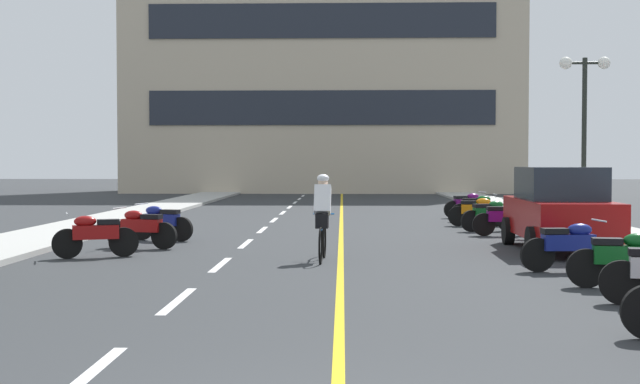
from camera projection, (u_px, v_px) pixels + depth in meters
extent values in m
plane|color=#2D3033|center=(334.00, 222.00, 26.27)|extent=(140.00, 140.00, 0.00)
cube|color=#A8A8A3|center=(135.00, 214.00, 29.46)|extent=(2.40, 72.00, 0.12)
cube|color=#A8A8A3|center=(537.00, 215.00, 29.06)|extent=(2.40, 72.00, 0.12)
cube|color=silver|center=(88.00, 375.00, 7.34)|extent=(0.14, 2.20, 0.01)
cube|color=silver|center=(178.00, 301.00, 11.34)|extent=(0.14, 2.20, 0.01)
cube|color=silver|center=(221.00, 265.00, 15.33)|extent=(0.14, 2.20, 0.01)
cube|color=silver|center=(246.00, 244.00, 19.33)|extent=(0.14, 2.20, 0.01)
cube|color=silver|center=(262.00, 230.00, 23.32)|extent=(0.14, 2.20, 0.01)
cube|color=silver|center=(274.00, 220.00, 27.32)|extent=(0.14, 2.20, 0.01)
cube|color=silver|center=(283.00, 213.00, 31.32)|extent=(0.14, 2.20, 0.01)
cube|color=silver|center=(290.00, 207.00, 35.31)|extent=(0.14, 2.20, 0.01)
cube|color=silver|center=(295.00, 203.00, 39.31)|extent=(0.14, 2.20, 0.01)
cube|color=silver|center=(299.00, 199.00, 43.30)|extent=(0.14, 2.20, 0.01)
cube|color=silver|center=(303.00, 196.00, 47.30)|extent=(0.14, 2.20, 0.01)
cube|color=silver|center=(306.00, 193.00, 51.30)|extent=(0.14, 2.20, 0.01)
cube|color=gold|center=(341.00, 216.00, 29.26)|extent=(0.12, 66.00, 0.01)
cube|color=#BCAD93|center=(323.00, 58.00, 54.02)|extent=(25.24, 8.13, 17.63)
cube|color=#1E232D|center=(321.00, 108.00, 50.03)|extent=(21.20, 0.10, 2.12)
cube|color=#1E232D|center=(321.00, 21.00, 49.84)|extent=(21.20, 0.10, 2.12)
cylinder|color=black|center=(584.00, 141.00, 23.73)|extent=(0.14, 0.14, 4.83)
cylinder|color=black|center=(585.00, 63.00, 23.65)|extent=(1.10, 0.08, 0.08)
sphere|color=white|center=(566.00, 63.00, 23.66)|extent=(0.36, 0.36, 0.36)
sphere|color=white|center=(604.00, 63.00, 23.63)|extent=(0.36, 0.36, 0.36)
cylinder|color=black|center=(508.00, 231.00, 19.17)|extent=(0.24, 0.65, 0.64)
cylinder|color=black|center=(582.00, 231.00, 19.08)|extent=(0.24, 0.65, 0.64)
cylinder|color=black|center=(533.00, 242.00, 16.37)|extent=(0.24, 0.65, 0.64)
cylinder|color=black|center=(619.00, 243.00, 16.28)|extent=(0.24, 0.65, 0.64)
cube|color=maroon|center=(559.00, 218.00, 17.71)|extent=(1.81, 4.24, 0.80)
cube|color=#1E2833|center=(560.00, 183.00, 17.68)|extent=(1.62, 2.24, 0.70)
cylinder|color=black|center=(622.00, 283.00, 11.01)|extent=(0.61, 0.25, 0.60)
cylinder|color=black|center=(586.00, 268.00, 12.50)|extent=(0.61, 0.19, 0.60)
cube|color=#0C4C19|center=(624.00, 255.00, 12.39)|extent=(0.93, 0.42, 0.28)
ellipsoid|color=#0C4C19|center=(638.00, 240.00, 12.35)|extent=(0.47, 0.31, 0.22)
cube|color=black|center=(607.00, 241.00, 12.43)|extent=(0.47, 0.31, 0.10)
cylinder|color=black|center=(599.00, 255.00, 14.38)|extent=(0.61, 0.16, 0.60)
cylinder|color=black|center=(538.00, 255.00, 14.30)|extent=(0.61, 0.16, 0.60)
cube|color=navy|center=(568.00, 242.00, 14.33)|extent=(0.92, 0.37, 0.28)
ellipsoid|color=navy|center=(580.00, 230.00, 14.34)|extent=(0.46, 0.28, 0.22)
cube|color=black|center=(555.00, 231.00, 14.30)|extent=(0.46, 0.28, 0.10)
cylinder|color=silver|center=(599.00, 220.00, 14.36)|extent=(0.09, 0.60, 0.03)
cylinder|color=black|center=(67.00, 244.00, 16.29)|extent=(0.60, 0.30, 0.60)
cylinder|color=black|center=(124.00, 242.00, 16.64)|extent=(0.60, 0.30, 0.60)
cube|color=maroon|center=(96.00, 232.00, 16.46)|extent=(0.94, 0.57, 0.28)
ellipsoid|color=maroon|center=(85.00, 221.00, 16.39)|extent=(0.50, 0.38, 0.22)
cube|color=black|center=(108.00, 222.00, 16.53)|extent=(0.50, 0.38, 0.10)
cylinder|color=silver|center=(67.00, 214.00, 16.27)|extent=(0.23, 0.57, 0.03)
cylinder|color=black|center=(120.00, 235.00, 18.36)|extent=(0.61, 0.25, 0.60)
cylinder|color=black|center=(164.00, 236.00, 18.06)|extent=(0.61, 0.25, 0.60)
cube|color=maroon|center=(142.00, 225.00, 18.20)|extent=(0.94, 0.50, 0.28)
ellipsoid|color=maroon|center=(133.00, 215.00, 18.25)|extent=(0.49, 0.34, 0.22)
cube|color=black|center=(152.00, 217.00, 18.13)|extent=(0.49, 0.34, 0.10)
cylinder|color=silver|center=(119.00, 208.00, 18.34)|extent=(0.18, 0.59, 0.03)
cylinder|color=black|center=(142.00, 228.00, 20.22)|extent=(0.60, 0.27, 0.60)
cylinder|color=black|center=(181.00, 229.00, 19.87)|extent=(0.60, 0.27, 0.60)
cube|color=navy|center=(161.00, 220.00, 20.04)|extent=(0.94, 0.53, 0.28)
ellipsoid|color=navy|center=(154.00, 211.00, 20.09)|extent=(0.49, 0.36, 0.22)
cube|color=black|center=(170.00, 212.00, 19.95)|extent=(0.49, 0.36, 0.10)
cylinder|color=silver|center=(141.00, 204.00, 20.20)|extent=(0.21, 0.58, 0.03)
cylinder|color=black|center=(525.00, 224.00, 21.39)|extent=(0.60, 0.13, 0.60)
cylinder|color=black|center=(484.00, 225.00, 21.36)|extent=(0.60, 0.13, 0.60)
cube|color=#590C59|center=(505.00, 216.00, 21.36)|extent=(0.91, 0.33, 0.28)
ellipsoid|color=#590C59|center=(512.00, 208.00, 21.36)|extent=(0.45, 0.26, 0.22)
cube|color=black|center=(495.00, 208.00, 21.35)|extent=(0.45, 0.26, 0.10)
cylinder|color=silver|center=(526.00, 202.00, 21.36)|extent=(0.06, 0.60, 0.03)
cylinder|color=black|center=(507.00, 220.00, 22.95)|extent=(0.60, 0.26, 0.60)
cylinder|color=black|center=(471.00, 221.00, 22.67)|extent=(0.60, 0.26, 0.60)
cube|color=#0C4C19|center=(489.00, 213.00, 22.80)|extent=(0.94, 0.52, 0.28)
ellipsoid|color=#0C4C19|center=(496.00, 205.00, 22.84)|extent=(0.49, 0.35, 0.22)
cube|color=black|center=(481.00, 206.00, 22.73)|extent=(0.49, 0.35, 0.10)
cylinder|color=silver|center=(507.00, 199.00, 22.93)|extent=(0.20, 0.58, 0.03)
cylinder|color=black|center=(495.00, 217.00, 24.53)|extent=(0.61, 0.18, 0.60)
cylinder|color=black|center=(458.00, 216.00, 24.71)|extent=(0.61, 0.18, 0.60)
cube|color=orange|center=(476.00, 209.00, 24.61)|extent=(0.93, 0.40, 0.28)
ellipsoid|color=orange|center=(483.00, 202.00, 24.57)|extent=(0.47, 0.30, 0.22)
cube|color=black|center=(468.00, 202.00, 24.64)|extent=(0.47, 0.30, 0.10)
cylinder|color=silver|center=(495.00, 197.00, 24.50)|extent=(0.11, 0.60, 0.03)
cylinder|color=black|center=(494.00, 213.00, 26.37)|extent=(0.60, 0.11, 0.60)
cylinder|color=black|center=(460.00, 213.00, 26.39)|extent=(0.60, 0.11, 0.60)
cube|color=#0C4C19|center=(477.00, 206.00, 26.37)|extent=(0.90, 0.29, 0.28)
ellipsoid|color=#0C4C19|center=(484.00, 199.00, 26.36)|extent=(0.44, 0.25, 0.22)
cube|color=black|center=(470.00, 200.00, 26.37)|extent=(0.44, 0.25, 0.10)
cylinder|color=silver|center=(495.00, 194.00, 26.35)|extent=(0.04, 0.60, 0.03)
cylinder|color=black|center=(482.00, 209.00, 28.44)|extent=(0.61, 0.24, 0.60)
cylinder|color=black|center=(452.00, 210.00, 28.20)|extent=(0.61, 0.24, 0.60)
cube|color=#590C59|center=(467.00, 203.00, 28.31)|extent=(0.94, 0.49, 0.28)
ellipsoid|color=#590C59|center=(473.00, 197.00, 28.35)|extent=(0.49, 0.34, 0.22)
cube|color=black|center=(461.00, 197.00, 28.25)|extent=(0.49, 0.34, 0.10)
cylinder|color=silver|center=(482.00, 192.00, 28.42)|extent=(0.18, 0.59, 0.03)
torus|color=black|center=(324.00, 241.00, 16.50)|extent=(0.07, 0.72, 0.72)
torus|color=black|center=(321.00, 246.00, 15.46)|extent=(0.07, 0.72, 0.72)
cylinder|color=blue|center=(322.00, 228.00, 15.94)|extent=(0.08, 0.95, 0.04)
cube|color=black|center=(322.00, 217.00, 15.79)|extent=(0.11, 0.20, 0.06)
cylinder|color=blue|center=(324.00, 214.00, 16.38)|extent=(0.42, 0.05, 0.03)
cube|color=black|center=(322.00, 221.00, 15.84)|extent=(0.26, 0.37, 0.28)
cube|color=white|center=(323.00, 200.00, 15.97)|extent=(0.34, 0.47, 0.61)
sphere|color=beige|center=(323.00, 182.00, 16.09)|extent=(0.20, 0.20, 0.20)
ellipsoid|color=white|center=(323.00, 178.00, 16.09)|extent=(0.24, 0.26, 0.16)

